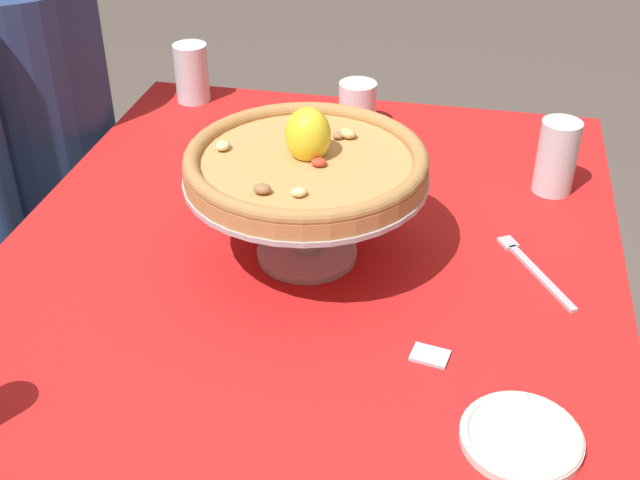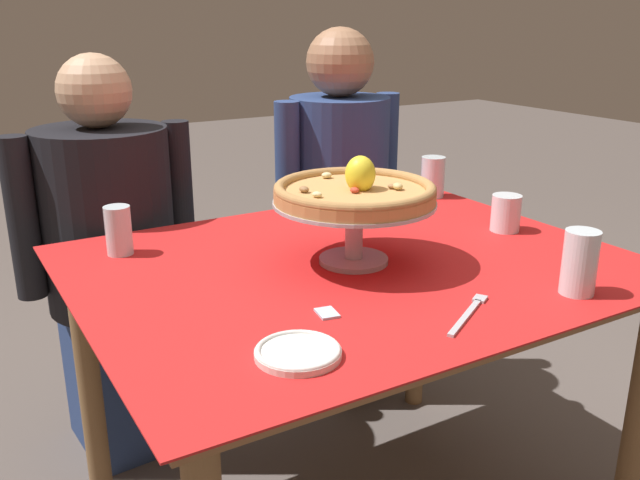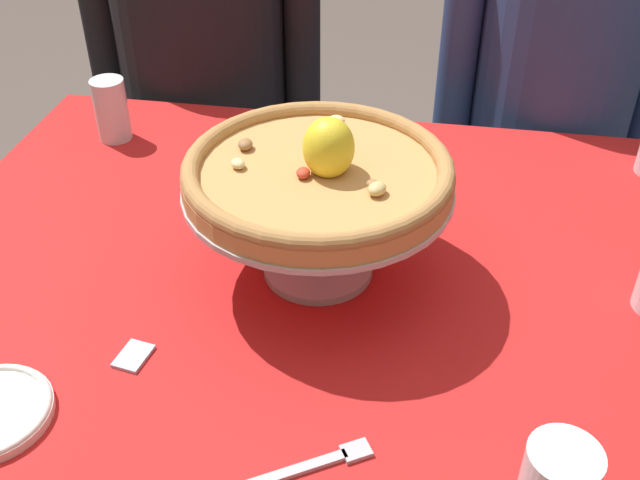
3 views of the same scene
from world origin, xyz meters
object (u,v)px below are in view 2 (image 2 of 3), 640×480
object	(u,v)px
water_glass_side_right	(507,216)
sugar_packet	(327,313)
diner_left	(112,264)
pizza	(353,191)
side_plate	(298,352)
dinner_fork	(469,312)
water_glass_back_left	(119,233)
diner_right	(339,222)
water_glass_front_right	(579,267)
water_glass_back_right	(433,180)
pizza_stand	(353,217)

from	to	relation	value
water_glass_side_right	sugar_packet	distance (m)	0.71
diner_left	pizza	bearing A→B (deg)	-61.33
side_plate	dinner_fork	world-z (taller)	side_plate
water_glass_back_left	water_glass_side_right	size ratio (longest dim) A/B	1.22
diner_right	water_glass_front_right	bearing A→B (deg)	-95.06
water_glass_back_right	diner_right	distance (m)	0.39
pizza_stand	dinner_fork	xyz separation A→B (m)	(0.04, -0.35, -0.10)
pizza	water_glass_front_right	xyz separation A→B (m)	(0.29, -0.39, -0.11)
water_glass_front_right	sugar_packet	size ratio (longest dim) A/B	2.68
pizza_stand	side_plate	xyz separation A→B (m)	(-0.33, -0.34, -0.10)
side_plate	diner_right	size ratio (longest dim) A/B	0.12
water_glass_side_right	diner_left	size ratio (longest dim) A/B	0.08
water_glass_back_right	water_glass_back_left	bearing A→B (deg)	-177.61
water_glass_front_right	dinner_fork	world-z (taller)	water_glass_front_right
water_glass_back_right	diner_left	xyz separation A→B (m)	(-0.93, 0.33, -0.21)
pizza	diner_right	xyz separation A→B (m)	(0.39, 0.68, -0.31)
pizza	diner_right	size ratio (longest dim) A/B	0.29
pizza_stand	side_plate	distance (m)	0.48
water_glass_side_right	water_glass_back_right	distance (m)	0.38
diner_right	water_glass_back_right	bearing A→B (deg)	-63.50
pizza_stand	water_glass_back_right	distance (m)	0.66
pizza_stand	water_glass_back_left	bearing A→B (deg)	143.24
water_glass_side_right	sugar_packet	xyz separation A→B (m)	(-0.68, -0.21, -0.04)
pizza	water_glass_back_right	xyz separation A→B (m)	(0.54, 0.37, -0.12)
pizza	dinner_fork	size ratio (longest dim) A/B	1.97
sugar_packet	diner_right	distance (m)	1.08
pizza_stand	water_glass_back_right	xyz separation A→B (m)	(0.54, 0.37, -0.05)
water_glass_back_left	side_plate	world-z (taller)	water_glass_back_left
water_glass_back_left	water_glass_back_right	distance (m)	0.99
pizza_stand	diner_right	bearing A→B (deg)	60.05
water_glass_front_right	diner_right	bearing A→B (deg)	84.94
water_glass_back_left	sugar_packet	size ratio (longest dim) A/B	2.34
diner_right	pizza_stand	bearing A→B (deg)	-119.95
diner_left	diner_right	distance (m)	0.77
water_glass_front_right	diner_right	size ratio (longest dim) A/B	0.11
water_glass_back_right	sugar_packet	xyz separation A→B (m)	(-0.74, -0.59, -0.05)
dinner_fork	diner_right	world-z (taller)	diner_right
pizza_stand	water_glass_back_right	world-z (taller)	pizza_stand
side_plate	dinner_fork	bearing A→B (deg)	-2.51
pizza_stand	side_plate	size ratio (longest dim) A/B	2.51
water_glass_front_right	diner_left	distance (m)	1.30
water_glass_back_right	water_glass_side_right	bearing A→B (deg)	-99.24
pizza	water_glass_back_right	bearing A→B (deg)	34.53
pizza	dinner_fork	bearing A→B (deg)	-84.10
dinner_fork	diner_right	bearing A→B (deg)	71.08
water_glass_front_right	dinner_fork	distance (m)	0.27
water_glass_back_right	dinner_fork	bearing A→B (deg)	-124.87
side_plate	diner_left	bearing A→B (deg)	93.10
side_plate	water_glass_back_left	bearing A→B (deg)	99.87
pizza_stand	sugar_packet	bearing A→B (deg)	-132.53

